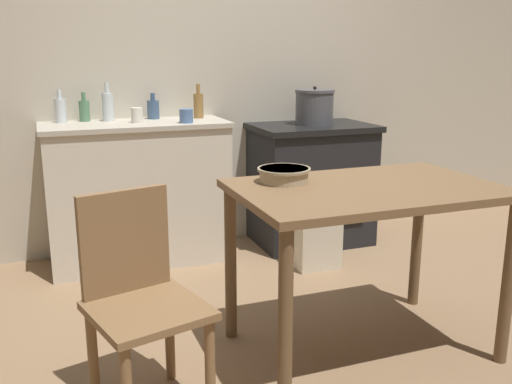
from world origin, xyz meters
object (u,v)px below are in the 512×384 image
object	(u,v)px
chair	(140,296)
cup_center_right	(137,115)
stove	(311,184)
flour_sack	(316,242)
stock_pot	(314,107)
bottle_center_left	(153,109)
cup_mid_right	(186,116)
mixing_bowl_large	(284,174)
bottle_far_left	(108,106)
bottle_mid_left	(198,105)
bottle_left	(84,110)
work_table	(366,210)
bottle_center	(60,110)

from	to	relation	value
chair	cup_center_right	distance (m)	1.69
stove	flour_sack	world-z (taller)	stove
stock_pot	bottle_center_left	size ratio (longest dim) A/B	1.62
cup_mid_right	bottle_center_left	bearing A→B (deg)	117.05
mixing_bowl_large	cup_mid_right	bearing A→B (deg)	97.16
cup_center_right	bottle_far_left	bearing A→B (deg)	135.86
chair	bottle_center_left	size ratio (longest dim) A/B	4.97
bottle_mid_left	mixing_bowl_large	bearing A→B (deg)	-89.68
stock_pot	bottle_left	size ratio (longest dim) A/B	1.50
work_table	bottle_center_left	size ratio (longest dim) A/B	6.79
bottle_mid_left	bottle_center_left	bearing A→B (deg)	167.84
bottle_center_left	cup_mid_right	distance (m)	0.33
bottle_center_left	cup_mid_right	xyz separation A→B (m)	(0.15, -0.29, -0.02)
stock_pot	bottle_mid_left	world-z (taller)	bottle_mid_left
mixing_bowl_large	stock_pot	bearing A→B (deg)	58.64
bottle_far_left	cup_mid_right	bearing A→B (deg)	-31.30
chair	bottle_mid_left	world-z (taller)	bottle_mid_left
bottle_mid_left	bottle_center_left	size ratio (longest dim) A/B	1.33
bottle_left	work_table	bearing A→B (deg)	-58.24
cup_center_right	mixing_bowl_large	bearing A→B (deg)	-71.56
bottle_left	cup_mid_right	xyz separation A→B (m)	(0.59, -0.31, -0.03)
bottle_center_left	cup_center_right	xyz separation A→B (m)	(-0.14, -0.18, -0.02)
bottle_left	stock_pot	bearing A→B (deg)	-7.52
cup_center_right	chair	bearing A→B (deg)	-99.66
bottle_center_left	cup_center_right	world-z (taller)	bottle_center_left
bottle_center	cup_center_right	distance (m)	0.48
flour_sack	bottle_center_left	bearing A→B (deg)	142.61
mixing_bowl_large	bottle_mid_left	world-z (taller)	bottle_mid_left
flour_sack	bottle_far_left	xyz separation A→B (m)	(-1.18, 0.65, 0.85)
stove	mixing_bowl_large	world-z (taller)	stove
chair	cup_mid_right	xyz separation A→B (m)	(0.56, 1.47, 0.51)
work_table	bottle_center_left	distance (m)	1.83
chair	cup_mid_right	distance (m)	1.65
flour_sack	mixing_bowl_large	distance (m)	1.20
bottle_center	cup_mid_right	size ratio (longest dim) A/B	2.38
bottle_center	work_table	bearing A→B (deg)	-54.61
stock_pot	mixing_bowl_large	distance (m)	1.53
stock_pot	cup_center_right	xyz separation A→B (m)	(-1.23, 0.01, -0.01)
chair	bottle_center	world-z (taller)	bottle_center
flour_sack	bottle_far_left	size ratio (longest dim) A/B	1.38
mixing_bowl_large	cup_mid_right	size ratio (longest dim) A/B	2.76
bottle_far_left	bottle_center	xyz separation A→B (m)	(-0.29, 0.02, -0.02)
chair	flour_sack	xyz separation A→B (m)	(1.29, 1.08, -0.29)
work_table	flour_sack	xyz separation A→B (m)	(0.27, 1.01, -0.50)
stove	mixing_bowl_large	distance (m)	1.57
stock_pot	bottle_center	size ratio (longest dim) A/B	1.33
stove	bottle_left	world-z (taller)	bottle_left
flour_sack	cup_center_right	xyz separation A→B (m)	(-1.02, 0.50, 0.80)
bottle_center	cup_center_right	bearing A→B (deg)	-21.41
bottle_center_left	cup_center_right	size ratio (longest dim) A/B	1.81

